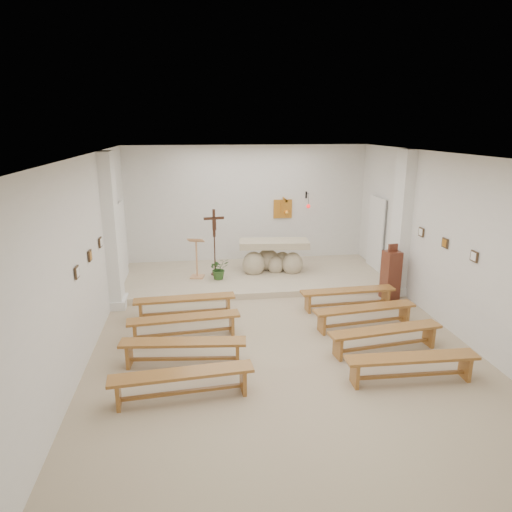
{
  "coord_description": "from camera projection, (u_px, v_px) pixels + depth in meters",
  "views": [
    {
      "loc": [
        -1.55,
        -8.16,
        3.99
      ],
      "look_at": [
        -0.21,
        1.6,
        1.19
      ],
      "focal_mm": 32.0,
      "sensor_mm": 36.0,
      "label": 1
    }
  ],
  "objects": [
    {
      "name": "gold_wall_relief",
      "position": [
        283.0,
        209.0,
        13.48
      ],
      "size": [
        0.55,
        0.04,
        0.55
      ],
      "primitive_type": "cube",
      "color": "gold",
      "rests_on": "wall_back"
    },
    {
      "name": "ceiling",
      "position": [
        280.0,
        156.0,
        8.11
      ],
      "size": [
        7.0,
        10.0,
        0.02
      ],
      "primitive_type": "cube",
      "color": "silver",
      "rests_on": "wall_back"
    },
    {
      "name": "bench_left_front",
      "position": [
        185.0,
        302.0,
        9.83
      ],
      "size": [
        2.18,
        0.46,
        0.46
      ],
      "rotation": [
        0.0,
        0.0,
        0.06
      ],
      "color": "#A96E31",
      "rests_on": "ground"
    },
    {
      "name": "sanctuary_lamp",
      "position": [
        308.0,
        204.0,
        13.29
      ],
      "size": [
        0.11,
        0.36,
        0.44
      ],
      "color": "black",
      "rests_on": "wall_back"
    },
    {
      "name": "ground",
      "position": [
        277.0,
        335.0,
        9.07
      ],
      "size": [
        7.0,
        10.0,
        0.0
      ],
      "primitive_type": "cube",
      "color": "tan",
      "rests_on": "ground"
    },
    {
      "name": "station_frame_left_rear",
      "position": [
        100.0,
        242.0,
        9.29
      ],
      "size": [
        0.03,
        0.2,
        0.2
      ],
      "primitive_type": "cube",
      "color": "#3E2C1B",
      "rests_on": "wall_left"
    },
    {
      "name": "bench_left_fourth",
      "position": [
        182.0,
        379.0,
        6.84
      ],
      "size": [
        2.18,
        0.52,
        0.46
      ],
      "rotation": [
        0.0,
        0.0,
        0.08
      ],
      "color": "#A96E31",
      "rests_on": "ground"
    },
    {
      "name": "radiator_left",
      "position": [
        119.0,
        285.0,
        11.12
      ],
      "size": [
        0.1,
        0.85,
        0.52
      ],
      "primitive_type": "cube",
      "color": "silver",
      "rests_on": "ground"
    },
    {
      "name": "bench_left_third",
      "position": [
        183.0,
        347.0,
        7.84
      ],
      "size": [
        2.18,
        0.57,
        0.46
      ],
      "rotation": [
        0.0,
        0.0,
        -0.1
      ],
      "color": "#A96E31",
      "rests_on": "ground"
    },
    {
      "name": "wall_back",
      "position": [
        247.0,
        206.0,
        13.34
      ],
      "size": [
        7.0,
        0.02,
        3.5
      ],
      "primitive_type": "cube",
      "color": "silver",
      "rests_on": "ground"
    },
    {
      "name": "wall_right",
      "position": [
        451.0,
        244.0,
        9.04
      ],
      "size": [
        0.02,
        10.0,
        3.5
      ],
      "primitive_type": "cube",
      "color": "silver",
      "rests_on": "ground"
    },
    {
      "name": "altar",
      "position": [
        273.0,
        258.0,
        12.47
      ],
      "size": [
        1.93,
        0.92,
        0.96
      ],
      "rotation": [
        0.0,
        0.0,
        -0.1
      ],
      "color": "#BBA98E",
      "rests_on": "sanctuary_platform"
    },
    {
      "name": "radiator_right",
      "position": [
        387.0,
        273.0,
        12.01
      ],
      "size": [
        0.1,
        0.85,
        0.52
      ],
      "primitive_type": "cube",
      "color": "silver",
      "rests_on": "ground"
    },
    {
      "name": "bench_right_second",
      "position": [
        364.0,
        312.0,
        9.31
      ],
      "size": [
        2.19,
        0.61,
        0.46
      ],
      "rotation": [
        0.0,
        0.0,
        0.12
      ],
      "color": "#A96E31",
      "rests_on": "ground"
    },
    {
      "name": "pilaster_left",
      "position": [
        112.0,
        232.0,
        10.05
      ],
      "size": [
        0.26,
        0.55,
        3.5
      ],
      "primitive_type": "cube",
      "color": "white",
      "rests_on": "ground"
    },
    {
      "name": "bench_right_fourth",
      "position": [
        412.0,
        363.0,
        7.32
      ],
      "size": [
        2.17,
        0.39,
        0.46
      ],
      "rotation": [
        0.0,
        0.0,
        -0.02
      ],
      "color": "#A96E31",
      "rests_on": "ground"
    },
    {
      "name": "pilaster_right",
      "position": [
        401.0,
        224.0,
        10.93
      ],
      "size": [
        0.26,
        0.55,
        3.5
      ],
      "primitive_type": "cube",
      "color": "white",
      "rests_on": "ground"
    },
    {
      "name": "station_frame_left_mid",
      "position": [
        90.0,
        256.0,
        8.33
      ],
      "size": [
        0.03,
        0.2,
        0.2
      ],
      "primitive_type": "cube",
      "color": "#3E2C1B",
      "rests_on": "wall_left"
    },
    {
      "name": "station_frame_right_rear",
      "position": [
        421.0,
        232.0,
        10.19
      ],
      "size": [
        0.03,
        0.2,
        0.2
      ],
      "primitive_type": "cube",
      "color": "#3E2C1B",
      "rests_on": "wall_right"
    },
    {
      "name": "station_frame_left_front",
      "position": [
        77.0,
        272.0,
        7.38
      ],
      "size": [
        0.03,
        0.2,
        0.2
      ],
      "primitive_type": "cube",
      "color": "#3E2C1B",
      "rests_on": "wall_left"
    },
    {
      "name": "potted_plant",
      "position": [
        219.0,
        269.0,
        11.87
      ],
      "size": [
        0.62,
        0.58,
        0.56
      ],
      "primitive_type": "imported",
      "rotation": [
        0.0,
        0.0,
        0.34
      ],
      "color": "#2C5321",
      "rests_on": "sanctuary_platform"
    },
    {
      "name": "bench_left_second",
      "position": [
        184.0,
        322.0,
        8.83
      ],
      "size": [
        2.18,
        0.53,
        0.46
      ],
      "rotation": [
        0.0,
        0.0,
        0.09
      ],
      "color": "#A96E31",
      "rests_on": "ground"
    },
    {
      "name": "wall_left",
      "position": [
        86.0,
        257.0,
        8.13
      ],
      "size": [
        0.02,
        10.0,
        3.5
      ],
      "primitive_type": "cube",
      "color": "silver",
      "rests_on": "ground"
    },
    {
      "name": "donation_pedestal",
      "position": [
        391.0,
        274.0,
        10.88
      ],
      "size": [
        0.41,
        0.41,
        1.35
      ],
      "rotation": [
        0.0,
        0.0,
        0.16
      ],
      "color": "brown",
      "rests_on": "ground"
    },
    {
      "name": "bench_right_front",
      "position": [
        348.0,
        294.0,
        10.3
      ],
      "size": [
        2.17,
        0.45,
        0.46
      ],
      "rotation": [
        0.0,
        0.0,
        0.05
      ],
      "color": "#A96E31",
      "rests_on": "ground"
    },
    {
      "name": "bench_right_third",
      "position": [
        385.0,
        334.0,
        8.31
      ],
      "size": [
        2.19,
        0.62,
        0.46
      ],
      "rotation": [
        0.0,
        0.0,
        0.13
      ],
      "color": "#A96E31",
      "rests_on": "ground"
    },
    {
      "name": "station_frame_right_front",
      "position": [
        474.0,
        256.0,
        8.29
      ],
      "size": [
        0.03,
        0.2,
        0.2
      ],
      "primitive_type": "cube",
      "color": "#3E2C1B",
      "rests_on": "wall_right"
    },
    {
      "name": "sanctuary_platform",
      "position": [
        254.0,
        276.0,
        12.38
      ],
      "size": [
        6.98,
        3.0,
        0.15
      ],
      "primitive_type": "cube",
      "color": "#C0B194",
      "rests_on": "ground"
    },
    {
      "name": "lectern",
      "position": [
        197.0,
        257.0,
        11.9
      ],
      "size": [
        0.46,
        0.41,
        1.12
      ],
      "rotation": [
        0.0,
        0.0,
        -0.23
      ],
      "color": "tan",
      "rests_on": "sanctuary_platform"
    },
    {
      "name": "crucifix_stand",
      "position": [
        214.0,
        237.0,
        12.02
      ],
      "size": [
        0.54,
        0.23,
        1.78
      ],
      "rotation": [
        0.0,
        0.0,
        0.14
      ],
      "color": "#361A11",
      "rests_on": "sanctuary_platform"
    },
    {
      "name": "station_frame_right_mid",
      "position": [
        445.0,
        243.0,
        9.24
      ],
      "size": [
        0.03,
        0.2,
        0.2
      ],
      "primitive_type": "cube",
      "color": "#3E2C1B",
      "rests_on": "wall_right"
    }
  ]
}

